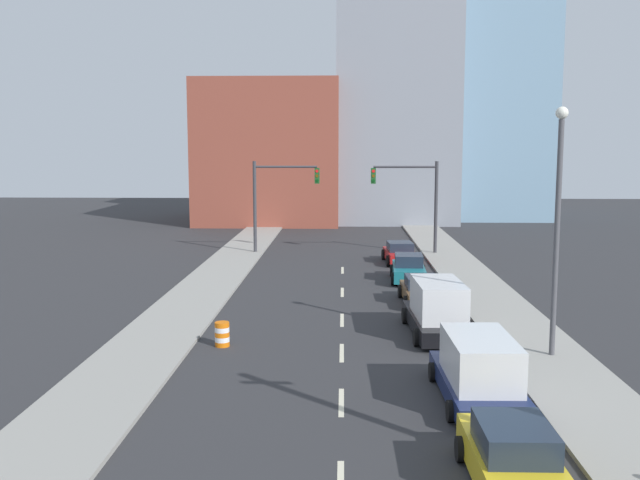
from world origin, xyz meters
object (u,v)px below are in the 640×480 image
sedan_brown (422,291)px  sedan_red (400,253)px  box_truck_black (438,310)px  traffic_barrel (222,334)px  box_truck_navy (479,371)px  traffic_signal_left (273,194)px  sedan_teal (409,269)px  traffic_signal_right (418,194)px  sedan_yellow (514,460)px  street_lamp (558,216)px

sedan_brown → sedan_red: bearing=89.0°
box_truck_black → sedan_brown: 5.97m
traffic_barrel → box_truck_navy: box_truck_navy is taller
traffic_signal_left → box_truck_navy: traffic_signal_left is taller
sedan_teal → traffic_signal_right: bearing=84.3°
traffic_signal_left → box_truck_navy: (9.10, -29.74, -3.35)m
traffic_signal_right → box_truck_navy: size_ratio=1.16×
sedan_brown → sedan_teal: 5.90m
traffic_signal_left → sedan_yellow: 36.57m
traffic_signal_right → sedan_yellow: (-1.43, -35.30, -3.61)m
traffic_signal_left → traffic_signal_right: bearing=0.0°
sedan_yellow → traffic_signal_right: bearing=87.3°
traffic_signal_left → sedan_teal: (8.77, -10.21, -3.61)m
traffic_barrel → sedan_brown: 11.60m
traffic_signal_left → sedan_teal: traffic_signal_left is taller
sedan_yellow → box_truck_black: box_truck_black is taller
traffic_signal_right → sedan_teal: size_ratio=1.47×
box_truck_navy → box_truck_black: size_ratio=0.98×
traffic_barrel → sedan_red: sedan_red is taller
sedan_yellow → box_truck_navy: bearing=86.9°
street_lamp → box_truck_black: bearing=140.0°
street_lamp → sedan_teal: street_lamp is taller
street_lamp → sedan_yellow: (-3.76, -10.11, -4.49)m
sedan_yellow → sedan_brown: bearing=89.5°
street_lamp → traffic_barrel: bearing=174.4°
traffic_signal_left → box_truck_navy: 31.28m
traffic_signal_right → box_truck_navy: (-1.17, -29.74, -3.35)m
traffic_barrel → box_truck_black: bearing=12.9°
traffic_signal_left → street_lamp: street_lamp is taller
sedan_brown → traffic_signal_left: bearing=117.4°
traffic_signal_right → sedan_teal: 10.94m
traffic_signal_right → street_lamp: street_lamp is taller
traffic_signal_right → sedan_brown: 16.59m
sedan_yellow → sedan_red: size_ratio=1.04×
traffic_signal_right → sedan_yellow: size_ratio=1.44×
box_truck_black → street_lamp: bearing=-42.5°
traffic_signal_right → sedan_yellow: traffic_signal_right is taller
box_truck_navy → sedan_teal: 19.53m
traffic_signal_right → box_truck_black: (-1.41, -22.06, -3.25)m
traffic_signal_right → traffic_barrel: (-9.90, -24.00, -3.84)m
traffic_signal_right → box_truck_navy: bearing=-92.2°
traffic_signal_left → sedan_teal: 13.93m
traffic_signal_right → box_truck_black: size_ratio=1.14×
sedan_brown → street_lamp: bearing=-69.1°
box_truck_black → sedan_teal: bearing=88.0°
traffic_barrel → street_lamp: street_lamp is taller
box_truck_navy → sedan_brown: box_truck_navy is taller
street_lamp → box_truck_black: 6.39m
street_lamp → traffic_signal_left: bearing=116.6°
street_lamp → sedan_teal: (-3.84, 14.98, -4.48)m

